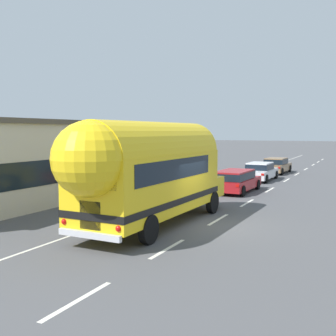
% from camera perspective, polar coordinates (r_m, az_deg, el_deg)
% --- Properties ---
extents(ground_plane, '(300.00, 300.00, 0.00)m').
position_cam_1_polar(ground_plane, '(16.65, 5.59, -7.94)').
color(ground_plane, '#4C4C4F').
extents(lane_markings, '(4.00, 80.00, 0.01)m').
position_cam_1_polar(lane_markings, '(29.37, 9.39, -2.28)').
color(lane_markings, silver).
rests_on(lane_markings, ground).
extents(roadside_building, '(12.59, 19.16, 4.34)m').
position_cam_1_polar(roadside_building, '(26.81, -21.92, 1.37)').
color(roadside_building, beige).
rests_on(roadside_building, ground).
extents(painted_bus, '(2.71, 10.42, 4.12)m').
position_cam_1_polar(painted_bus, '(15.81, -2.81, -0.14)').
color(painted_bus, yellow).
rests_on(painted_bus, ground).
extents(car_lead, '(2.08, 4.71, 1.37)m').
position_cam_1_polar(car_lead, '(25.61, 9.32, -1.59)').
color(car_lead, '#A5191E').
rests_on(car_lead, ground).
extents(car_second, '(1.95, 4.73, 1.37)m').
position_cam_1_polar(car_second, '(32.21, 12.65, -0.37)').
color(car_second, white).
rests_on(car_second, ground).
extents(car_third, '(2.02, 4.75, 1.37)m').
position_cam_1_polar(car_third, '(38.07, 14.78, 0.42)').
color(car_third, olive).
rests_on(car_third, ground).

